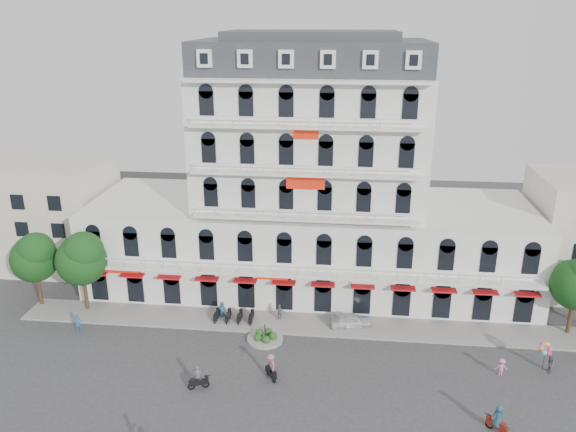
# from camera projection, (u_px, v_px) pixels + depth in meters

# --- Properties ---
(ground) EXTENTS (120.00, 120.00, 0.00)m
(ground) POSITION_uv_depth(u_px,v_px,m) (292.00, 384.00, 43.75)
(ground) COLOR #38383A
(ground) RESTS_ON ground
(sidewalk) EXTENTS (53.00, 4.00, 0.16)m
(sidewalk) POSITION_uv_depth(u_px,v_px,m) (302.00, 324.00, 52.15)
(sidewalk) COLOR gray
(sidewalk) RESTS_ON ground
(main_building) EXTENTS (45.00, 15.00, 25.80)m
(main_building) POSITION_uv_depth(u_px,v_px,m) (310.00, 194.00, 57.25)
(main_building) COLOR silver
(main_building) RESTS_ON ground
(flank_building_west) EXTENTS (14.00, 10.00, 12.00)m
(flank_building_west) POSITION_uv_depth(u_px,v_px,m) (47.00, 213.00, 63.49)
(flank_building_west) COLOR beige
(flank_building_west) RESTS_ON ground
(traffic_island) EXTENTS (3.20, 3.20, 1.60)m
(traffic_island) POSITION_uv_depth(u_px,v_px,m) (265.00, 338.00, 49.58)
(traffic_island) COLOR gray
(traffic_island) RESTS_ON ground
(parked_scooter_row) EXTENTS (4.40, 1.80, 1.10)m
(parked_scooter_row) POSITION_uv_depth(u_px,v_px,m) (234.00, 322.00, 52.63)
(parked_scooter_row) COLOR black
(parked_scooter_row) RESTS_ON ground
(tree_west_outer) EXTENTS (4.50, 4.48, 7.76)m
(tree_west_outer) POSITION_uv_depth(u_px,v_px,m) (34.00, 256.00, 53.91)
(tree_west_outer) COLOR #382314
(tree_west_outer) RESTS_ON ground
(tree_west_inner) EXTENTS (4.76, 4.76, 8.25)m
(tree_west_inner) POSITION_uv_depth(u_px,v_px,m) (81.00, 257.00, 52.83)
(tree_west_inner) COLOR #382314
(tree_west_inner) RESTS_ON ground
(parked_car) EXTENTS (4.18, 2.41, 1.34)m
(parked_car) POSITION_uv_depth(u_px,v_px,m) (351.00, 320.00, 51.57)
(parked_car) COLOR silver
(parked_car) RESTS_ON ground
(rider_west) EXTENTS (1.64, 0.85, 1.97)m
(rider_west) POSITION_uv_depth(u_px,v_px,m) (198.00, 379.00, 42.94)
(rider_west) COLOR black
(rider_west) RESTS_ON ground
(rider_east) EXTENTS (1.37, 1.24, 2.17)m
(rider_east) POSITION_uv_depth(u_px,v_px,m) (498.00, 419.00, 38.33)
(rider_east) COLOR maroon
(rider_east) RESTS_ON ground
(rider_center) EXTENTS (1.17, 1.50, 2.23)m
(rider_center) POSITION_uv_depth(u_px,v_px,m) (271.00, 366.00, 43.99)
(rider_center) COLOR black
(rider_center) RESTS_ON ground
(pedestrian_left) EXTENTS (0.91, 0.74, 1.62)m
(pedestrian_left) POSITION_uv_depth(u_px,v_px,m) (222.00, 310.00, 53.14)
(pedestrian_left) COLOR #265474
(pedestrian_left) RESTS_ON ground
(pedestrian_mid) EXTENTS (1.04, 0.57, 1.68)m
(pedestrian_mid) POSITION_uv_depth(u_px,v_px,m) (280.00, 313.00, 52.57)
(pedestrian_mid) COLOR slate
(pedestrian_mid) RESTS_ON ground
(pedestrian_right) EXTENTS (0.99, 0.59, 1.51)m
(pedestrian_right) POSITION_uv_depth(u_px,v_px,m) (501.00, 367.00, 44.55)
(pedestrian_right) COLOR pink
(pedestrian_right) RESTS_ON ground
(pedestrian_far) EXTENTS (0.76, 0.68, 1.74)m
(pedestrian_far) POSITION_uv_depth(u_px,v_px,m) (78.00, 324.00, 50.66)
(pedestrian_far) COLOR #2B5882
(pedestrian_far) RESTS_ON ground
(balloon_vendor) EXTENTS (1.28, 1.20, 2.45)m
(balloon_vendor) POSITION_uv_depth(u_px,v_px,m) (548.00, 357.00, 44.87)
(balloon_vendor) COLOR #5B5C63
(balloon_vendor) RESTS_ON ground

